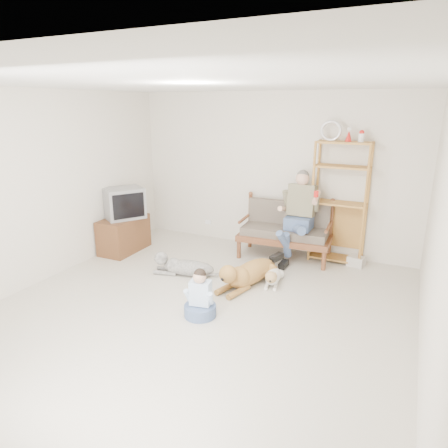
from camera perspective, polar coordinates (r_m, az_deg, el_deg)
The scene contains 16 objects.
floor at distance 5.06m, azimuth -4.20°, elevation -12.70°, with size 5.50×5.50×0.00m, color silver.
ceiling at distance 4.41m, azimuth -4.99°, elevation 19.49°, with size 5.50×5.50×0.00m, color white.
wall_back at distance 7.02m, azimuth 6.82°, elevation 7.33°, with size 5.00×5.00×0.00m, color beige.
wall_left at distance 6.17m, azimuth -25.17°, elevation 4.56°, with size 5.50×5.50×0.00m, color beige.
wall_right at distance 3.98m, azimuth 28.41°, elevation -1.89°, with size 5.50×5.50×0.00m, color beige.
loveseat at distance 6.75m, azimuth 8.86°, elevation -0.69°, with size 1.55×0.81×0.95m.
man at distance 6.45m, azimuth 10.14°, elevation 0.26°, with size 0.56×0.81×1.31m.
etagere at distance 6.61m, azimuth 16.14°, elevation 3.07°, with size 0.86×0.38×2.26m.
book_stack at distance 6.73m, azimuth 18.35°, elevation -5.08°, with size 0.25×0.18×0.16m, color silver.
tv_stand at distance 7.20m, azimuth -14.14°, elevation -1.44°, with size 0.51×0.91×0.60m.
crt_tv at distance 7.05m, azimuth -14.09°, elevation 2.93°, with size 0.76×0.80×0.52m.
wall_outlet at distance 7.72m, azimuth -2.28°, elevation 0.30°, with size 0.12×0.02×0.08m, color white.
golden_retriever at distance 5.73m, azimuth 3.30°, elevation -7.06°, with size 0.58×1.40×0.43m.
shaggy_dog at distance 6.09m, azimuth -5.99°, elevation -6.01°, with size 1.12×0.44×0.34m.
terrier at distance 5.80m, azimuth 6.96°, elevation -7.50°, with size 0.29×0.71×0.27m.
child at distance 4.92m, azimuth -3.42°, elevation -10.66°, with size 0.39×0.39×0.62m.
Camera 1 is at (2.22, -3.81, 2.48)m, focal length 32.00 mm.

